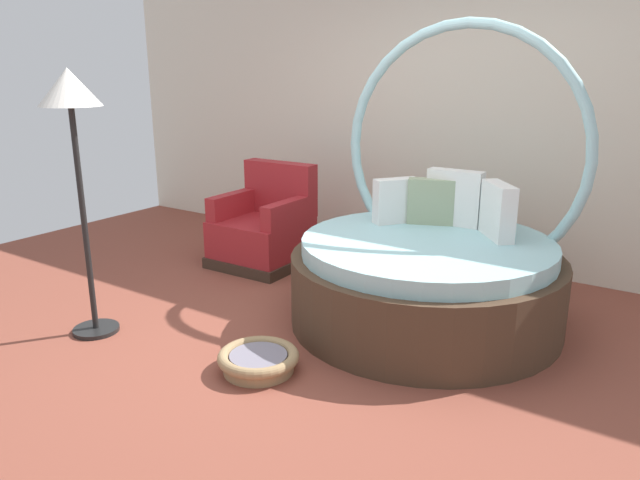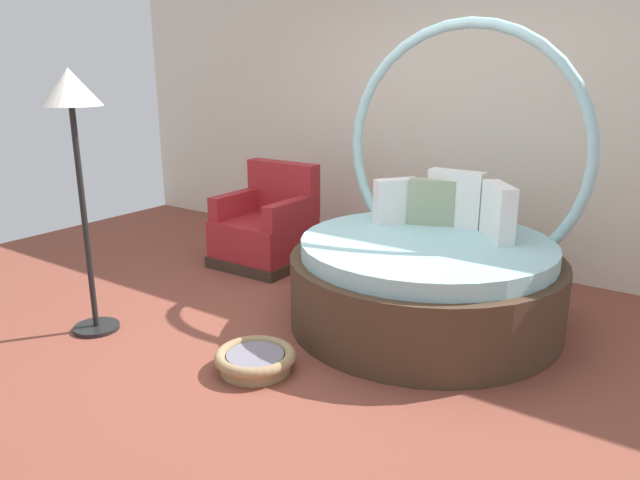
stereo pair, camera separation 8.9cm
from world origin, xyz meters
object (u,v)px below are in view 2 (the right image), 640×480
object	(u,v)px
red_armchair	(267,229)
pet_basket	(255,359)
floor_lamp	(72,113)
round_daybed	(430,266)

from	to	relation	value
red_armchair	pet_basket	distance (m)	2.15
red_armchair	floor_lamp	world-z (taller)	floor_lamp
red_armchair	floor_lamp	distance (m)	2.24
floor_lamp	red_armchair	bearing A→B (deg)	89.16
round_daybed	floor_lamp	xyz separation A→B (m)	(-1.87, -1.54, 1.11)
round_daybed	red_armchair	bearing A→B (deg)	169.14
round_daybed	red_armchair	xyz separation A→B (m)	(-1.84, 0.35, -0.09)
round_daybed	pet_basket	distance (m)	1.48
round_daybed	floor_lamp	bearing A→B (deg)	-140.61
red_armchair	round_daybed	bearing A→B (deg)	-10.86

